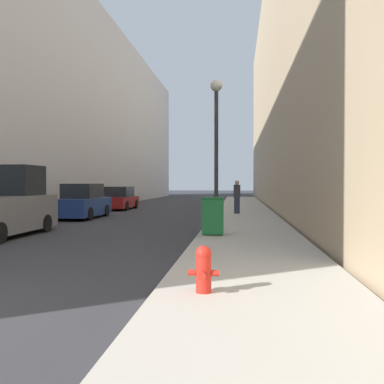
{
  "coord_description": "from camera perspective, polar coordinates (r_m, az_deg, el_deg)",
  "views": [
    {
      "loc": [
        5.33,
        -4.6,
        1.79
      ],
      "look_at": [
        2.97,
        17.28,
        1.33
      ],
      "focal_mm": 40.0,
      "sensor_mm": 36.0,
      "label": 1
    }
  ],
  "objects": [
    {
      "name": "building_right_stone",
      "position": [
        32.52,
        21.16,
        14.32
      ],
      "size": [
        12.0,
        60.0,
        18.45
      ],
      "color": "tan",
      "rests_on": "ground"
    },
    {
      "name": "trash_bin",
      "position": [
        13.78,
        2.81,
        -3.14
      ],
      "size": [
        0.69,
        0.64,
        1.21
      ],
      "color": "#1E7538",
      "rests_on": "sidewalk_right"
    },
    {
      "name": "pickup_truck",
      "position": [
        15.75,
        -24.24,
        -1.85
      ],
      "size": [
        2.13,
        4.97,
        2.41
      ],
      "color": "slate",
      "rests_on": "ground"
    },
    {
      "name": "parked_sedan_near",
      "position": [
        22.49,
        -14.35,
        -1.38
      ],
      "size": [
        1.8,
        4.3,
        1.76
      ],
      "color": "navy",
      "rests_on": "ground"
    },
    {
      "name": "sidewalk_right",
      "position": [
        22.67,
        7.09,
        -3.19
      ],
      "size": [
        3.33,
        60.0,
        0.13
      ],
      "color": "#B7B2A8",
      "rests_on": "ground"
    },
    {
      "name": "building_left_glass",
      "position": [
        34.94,
        -21.38,
        10.33
      ],
      "size": [
        12.0,
        60.0,
        14.79
      ],
      "color": "#BCBCC1",
      "rests_on": "ground"
    },
    {
      "name": "lamppost",
      "position": [
        18.29,
        3.26,
        8.01
      ],
      "size": [
        0.51,
        0.51,
        6.04
      ],
      "color": "#2D332D",
      "rests_on": "sidewalk_right"
    },
    {
      "name": "parked_sedan_far",
      "position": [
        29.55,
        -9.68,
        -0.93
      ],
      "size": [
        1.86,
        4.32,
        1.56
      ],
      "color": "maroon",
      "rests_on": "ground"
    },
    {
      "name": "fire_hydrant",
      "position": [
        6.56,
        1.55,
        -10.09
      ],
      "size": [
        0.48,
        0.36,
        0.71
      ],
      "color": "red",
      "rests_on": "sidewalk_right"
    },
    {
      "name": "pedestrian_on_sidewalk",
      "position": [
        23.47,
        6.01,
        -0.64
      ],
      "size": [
        0.37,
        0.24,
        1.82
      ],
      "color": "#2D3347",
      "rests_on": "sidewalk_right"
    }
  ]
}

